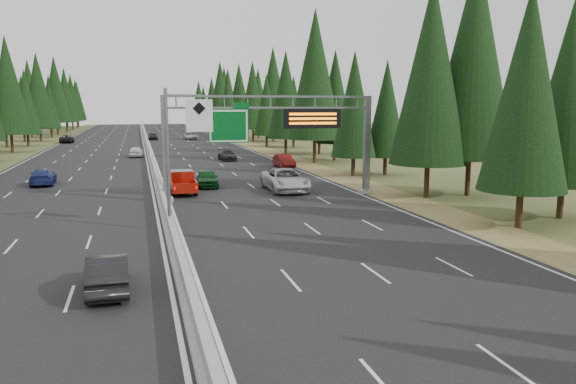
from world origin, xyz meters
name	(u,v)px	position (x,y,z in m)	size (l,w,h in m)	color
road	(149,153)	(0.00, 80.00, 0.04)	(32.00, 260.00, 0.08)	black
shoulder_right	(264,150)	(17.80, 80.00, 0.03)	(3.60, 260.00, 0.06)	olive
shoulder_left	(20,156)	(-17.80, 80.00, 0.03)	(3.60, 260.00, 0.06)	#475126
median_barrier	(149,150)	(0.00, 80.00, 0.41)	(0.70, 260.00, 0.85)	gray
sign_gantry	(279,130)	(8.92, 34.88, 5.27)	(16.75, 0.98, 7.80)	slate
hov_sign_pole	(178,149)	(0.58, 24.97, 4.72)	(2.80, 0.50, 8.00)	slate
tree_row_right	(307,90)	(22.15, 71.08, 9.30)	(11.93, 243.06, 18.76)	black
silver_minivan	(285,180)	(10.17, 37.89, 1.00)	(3.06, 6.64, 1.84)	#BBBCC1
red_pickup	(182,181)	(1.82, 39.16, 1.06)	(1.93, 5.41, 1.76)	black
car_ahead_green	(207,178)	(4.17, 41.89, 0.84)	(1.80, 4.47, 1.52)	#12521E
car_ahead_dkred	(284,161)	(14.50, 54.90, 0.83)	(1.59, 4.56, 1.50)	#5F110D
car_ahead_dkgrey	(227,155)	(9.51, 65.02, 0.75)	(1.87, 4.61, 1.34)	black
car_ahead_white	(190,136)	(9.03, 110.78, 0.82)	(2.46, 5.33, 1.48)	silver
car_ahead_far	(153,136)	(1.50, 111.78, 0.85)	(1.82, 4.52, 1.54)	black
car_onc_near	(107,273)	(-2.90, 15.00, 0.80)	(1.52, 4.37, 1.44)	black
car_onc_blue	(43,177)	(-9.90, 46.92, 0.80)	(2.01, 4.94, 1.43)	navy
car_onc_white	(136,152)	(-1.85, 72.92, 0.81)	(1.73, 4.30, 1.47)	silver
car_onc_far	(67,139)	(-14.50, 106.59, 0.83)	(2.48, 5.39, 1.50)	black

